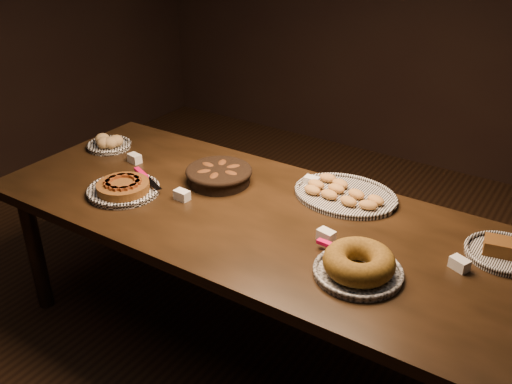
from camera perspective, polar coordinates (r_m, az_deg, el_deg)
The scene contains 9 objects.
ground at distance 2.96m, azimuth -0.63°, elevation -14.49°, with size 5.00×5.00×0.00m, color black.
buffet_table at distance 2.55m, azimuth -0.70°, elevation -3.26°, with size 2.40×1.00×0.75m.
apple_tart_plate at distance 2.72m, azimuth -13.10°, elevation 0.38°, with size 0.34×0.36×0.06m.
madeleine_platter at distance 2.64m, azimuth 8.79°, elevation -0.20°, with size 0.48×0.39×0.05m.
bundt_cake_plate at distance 2.13m, azimuth 10.22°, elevation -7.18°, with size 0.38×0.33×0.10m.
croissant_basket at distance 2.74m, azimuth -3.72°, elevation 1.81°, with size 0.34×0.34×0.08m.
bread_roll_plate at distance 3.21m, azimuth -14.51°, elevation 4.75°, with size 0.24×0.24×0.08m.
loaf_plate at distance 2.40m, azimuth 23.57°, elevation -5.49°, with size 0.30×0.30×0.07m.
tent_cards at distance 2.53m, azimuth 1.54°, elevation -1.04°, with size 1.75×0.49×0.04m.
Camera 1 is at (1.22, -1.80, 2.01)m, focal length 40.00 mm.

